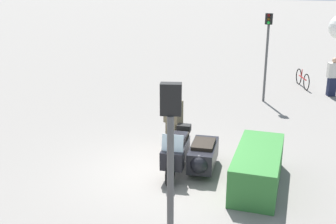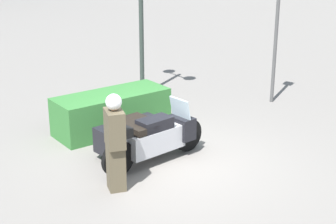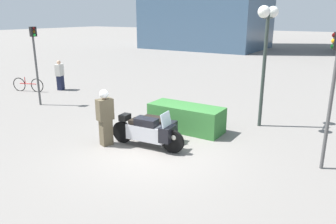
{
  "view_description": "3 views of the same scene",
  "coord_description": "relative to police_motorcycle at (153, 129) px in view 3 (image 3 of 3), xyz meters",
  "views": [
    {
      "loc": [
        8.97,
        2.94,
        4.67
      ],
      "look_at": [
        -0.88,
        -0.21,
        1.3
      ],
      "focal_mm": 45.0,
      "sensor_mm": 36.0,
      "label": 1
    },
    {
      "loc": [
        -5.53,
        -7.19,
        4.21
      ],
      "look_at": [
        -0.17,
        0.01,
        1.07
      ],
      "focal_mm": 55.0,
      "sensor_mm": 36.0,
      "label": 2
    },
    {
      "loc": [
        5.07,
        -7.15,
        3.81
      ],
      "look_at": [
        0.21,
        0.6,
        1.09
      ],
      "focal_mm": 35.0,
      "sensor_mm": 36.0,
      "label": 3
    }
  ],
  "objects": [
    {
      "name": "police_motorcycle",
      "position": [
        0.0,
        0.0,
        0.0
      ],
      "size": [
        2.42,
        1.22,
        1.17
      ],
      "rotation": [
        0.0,
        0.0,
        0.08
      ],
      "color": "black",
      "rests_on": "ground"
    },
    {
      "name": "pedestrian_bystander",
      "position": [
        -8.44,
        3.64,
        0.31
      ],
      "size": [
        0.39,
        0.5,
        1.56
      ],
      "rotation": [
        0.0,
        0.0,
        -2.82
      ],
      "color": "#191E38",
      "rests_on": "ground"
    },
    {
      "name": "ground_plane",
      "position": [
        0.3,
        -0.58,
        -0.47
      ],
      "size": [
        160.0,
        160.0,
        0.0
      ],
      "primitive_type": "plane",
      "color": "slate"
    },
    {
      "name": "traffic_light_far",
      "position": [
        -6.79,
        1.11,
        1.74
      ],
      "size": [
        0.23,
        0.27,
        3.35
      ],
      "rotation": [
        0.0,
        0.0,
        -0.04
      ],
      "color": "#4C4C4C",
      "rests_on": "ground"
    },
    {
      "name": "officer_rider",
      "position": [
        -1.17,
        -0.82,
        0.44
      ],
      "size": [
        0.42,
        0.54,
        1.72
      ],
      "rotation": [
        0.0,
        0.0,
        2.81
      ],
      "color": "brown",
      "rests_on": "ground"
    },
    {
      "name": "twin_lamp_post",
      "position": [
        2.24,
        3.43,
        2.81
      ],
      "size": [
        0.39,
        1.42,
        4.1
      ],
      "color": "#2D3833",
      "rests_on": "ground"
    },
    {
      "name": "traffic_light_near",
      "position": [
        4.61,
        0.91,
        1.79
      ],
      "size": [
        0.22,
        0.29,
        3.43
      ],
      "rotation": [
        0.0,
        0.0,
        3.37
      ],
      "color": "#4C4C4C",
      "rests_on": "ground"
    },
    {
      "name": "hedge_bush_curbside",
      "position": [
        0.22,
        1.65,
        -0.04
      ],
      "size": [
        2.56,
        1.0,
        0.87
      ],
      "primitive_type": "cube",
      "color": "#337033",
      "rests_on": "ground"
    },
    {
      "name": "bicycle_parked",
      "position": [
        -9.58,
        2.51,
        -0.12
      ],
      "size": [
        1.69,
        0.6,
        0.76
      ],
      "rotation": [
        0.0,
        0.0,
        0.32
      ],
      "color": "black",
      "rests_on": "ground"
    }
  ]
}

